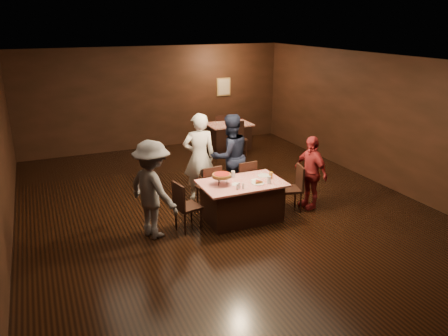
{
  "coord_description": "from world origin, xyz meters",
  "views": [
    {
      "loc": [
        -3.31,
        -7.72,
        3.74
      ],
      "look_at": [
        -0.12,
        -0.4,
        1.0
      ],
      "focal_mm": 35.0,
      "sensor_mm": 36.0,
      "label": 1
    }
  ],
  "objects": [
    {
      "name": "chair_end_right",
      "position": [
        1.22,
        -0.7,
        0.47
      ],
      "size": [
        0.51,
        0.51,
        0.95
      ],
      "primitive_type": "cube",
      "rotation": [
        0.0,
        0.0,
        -1.81
      ],
      "color": "black",
      "rests_on": "ground"
    },
    {
      "name": "plate_with_slice",
      "position": [
        0.37,
        -0.88,
        0.8
      ],
      "size": [
        0.25,
        0.25,
        0.06
      ],
      "color": "white",
      "rests_on": "main_table"
    },
    {
      "name": "chair_far_left",
      "position": [
        -0.28,
        0.05,
        0.47
      ],
      "size": [
        0.46,
        0.46,
        0.95
      ],
      "primitive_type": "cube",
      "rotation": [
        0.0,
        0.0,
        3.23
      ],
      "color": "black",
      "rests_on": "ground"
    },
    {
      "name": "diner_navy_hoodie",
      "position": [
        0.4,
        0.47,
        0.92
      ],
      "size": [
        0.95,
        0.77,
        1.84
      ],
      "primitive_type": "imported",
      "rotation": [
        0.0,
        0.0,
        3.23
      ],
      "color": "black",
      "rests_on": "ground"
    },
    {
      "name": "chair_end_left",
      "position": [
        -0.98,
        -0.7,
        0.47
      ],
      "size": [
        0.5,
        0.5,
        0.95
      ],
      "primitive_type": "cube",
      "rotation": [
        0.0,
        0.0,
        1.78
      ],
      "color": "black",
      "rests_on": "ground"
    },
    {
      "name": "glass_front_right",
      "position": [
        0.57,
        -0.95,
        0.84
      ],
      "size": [
        0.08,
        0.08,
        0.14
      ],
      "primitive_type": "cylinder",
      "color": "silver",
      "rests_on": "main_table"
    },
    {
      "name": "chair_back_far",
      "position": [
        1.91,
        4.49,
        0.47
      ],
      "size": [
        0.49,
        0.49,
        0.95
      ],
      "primitive_type": "cube",
      "rotation": [
        0.0,
        0.0,
        2.95
      ],
      "color": "black",
      "rests_on": "ground"
    },
    {
      "name": "glass_back",
      "position": [
        0.07,
        -0.4,
        0.84
      ],
      "size": [
        0.08,
        0.08,
        0.14
      ],
      "primitive_type": "cylinder",
      "color": "silver",
      "rests_on": "main_table"
    },
    {
      "name": "chair_far_right",
      "position": [
        0.52,
        0.05,
        0.47
      ],
      "size": [
        0.44,
        0.44,
        0.95
      ],
      "primitive_type": "cube",
      "rotation": [
        0.0,
        0.0,
        3.19
      ],
      "color": "black",
      "rests_on": "ground"
    },
    {
      "name": "back_table",
      "position": [
        1.91,
        3.89,
        0.39
      ],
      "size": [
        1.3,
        0.9,
        0.77
      ],
      "primitive_type": "cube",
      "color": "#A61C0B",
      "rests_on": "ground"
    },
    {
      "name": "plate_empty",
      "position": [
        0.67,
        -0.55,
        0.78
      ],
      "size": [
        0.25,
        0.25,
        0.01
      ],
      "primitive_type": "cylinder",
      "color": "white",
      "rests_on": "main_table"
    },
    {
      "name": "condiments",
      "position": [
        -0.06,
        -0.98,
        0.82
      ],
      "size": [
        0.17,
        0.1,
        0.09
      ],
      "color": "silver",
      "rests_on": "main_table"
    },
    {
      "name": "chair_back_near",
      "position": [
        1.91,
        3.19,
        0.47
      ],
      "size": [
        0.47,
        0.47,
        0.95
      ],
      "primitive_type": "cube",
      "rotation": [
        0.0,
        0.0,
        -0.14
      ],
      "color": "black",
      "rests_on": "ground"
    },
    {
      "name": "glass_amber",
      "position": [
        0.72,
        -0.75,
        0.84
      ],
      "size": [
        0.08,
        0.08,
        0.14
      ],
      "primitive_type": "cylinder",
      "color": "#BF7F26",
      "rests_on": "main_table"
    },
    {
      "name": "room",
      "position": [
        0.0,
        0.01,
        2.14
      ],
      "size": [
        10.0,
        10.04,
        3.02
      ],
      "color": "black",
      "rests_on": "ground"
    },
    {
      "name": "main_table",
      "position": [
        0.12,
        -0.7,
        0.39
      ],
      "size": [
        1.6,
        1.0,
        0.77
      ],
      "primitive_type": "cube",
      "color": "#B20B0D",
      "rests_on": "ground"
    },
    {
      "name": "diner_white_jacket",
      "position": [
        -0.27,
        0.57,
        0.95
      ],
      "size": [
        0.76,
        0.56,
        1.91
      ],
      "primitive_type": "imported",
      "rotation": [
        0.0,
        0.0,
        2.98
      ],
      "color": "silver",
      "rests_on": "ground"
    },
    {
      "name": "diner_grey_knit",
      "position": [
        -1.61,
        -0.68,
        0.89
      ],
      "size": [
        1.07,
        1.32,
        1.78
      ],
      "primitive_type": "imported",
      "rotation": [
        0.0,
        0.0,
        1.99
      ],
      "color": "#57565B",
      "rests_on": "ground"
    },
    {
      "name": "napkin_center",
      "position": [
        0.42,
        -0.7,
        0.77
      ],
      "size": [
        0.19,
        0.19,
        0.01
      ],
      "primitive_type": "cube",
      "rotation": [
        0.0,
        0.0,
        0.21
      ],
      "color": "white",
      "rests_on": "main_table"
    },
    {
      "name": "diner_red_shirt",
      "position": [
        1.67,
        -0.72,
        0.76
      ],
      "size": [
        0.51,
        0.94,
        1.53
      ],
      "primitive_type": "imported",
      "rotation": [
        0.0,
        0.0,
        -1.42
      ],
      "color": "#A1262B",
      "rests_on": "ground"
    },
    {
      "name": "napkin_left",
      "position": [
        -0.03,
        -0.75,
        0.77
      ],
      "size": [
        0.21,
        0.21,
        0.01
      ],
      "primitive_type": "cube",
      "rotation": [
        0.0,
        0.0,
        -0.35
      ],
      "color": "white",
      "rests_on": "main_table"
    },
    {
      "name": "pizza_stand",
      "position": [
        -0.28,
        -0.65,
        0.95
      ],
      "size": [
        0.38,
        0.38,
        0.22
      ],
      "color": "black",
      "rests_on": "main_table"
    }
  ]
}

